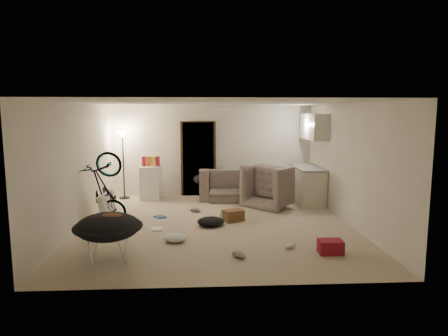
{
  "coord_description": "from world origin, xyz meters",
  "views": [
    {
      "loc": [
        -0.29,
        -8.06,
        2.32
      ],
      "look_at": [
        0.19,
        0.6,
        1.1
      ],
      "focal_mm": 32.0,
      "sensor_mm": 36.0,
      "label": 1
    }
  ],
  "objects": [
    {
      "name": "snack_box_1",
      "position": [
        -1.72,
        2.55,
        1.0
      ],
      "size": [
        0.11,
        0.09,
        0.3
      ],
      "primitive_type": "cube",
      "rotation": [
        0.0,
        0.0,
        -0.26
      ],
      "color": "#C05D18",
      "rests_on": "mini_fridge"
    },
    {
      "name": "wall_left",
      "position": [
        -2.76,
        0.0,
        1.25
      ],
      "size": [
        0.02,
        6.0,
        2.5
      ],
      "primitive_type": "cube",
      "color": "silver",
      "rests_on": "floor"
    },
    {
      "name": "saucer_chair",
      "position": [
        -1.76,
        -1.96,
        0.45
      ],
      "size": [
        1.07,
        1.07,
        0.76
      ],
      "color": "silver",
      "rests_on": "floor"
    },
    {
      "name": "newspaper",
      "position": [
        -0.11,
        0.15,
        0.0
      ],
      "size": [
        0.57,
        0.62,
        0.01
      ],
      "primitive_type": "cube",
      "rotation": [
        0.0,
        0.0,
        0.49
      ],
      "color": "beige",
      "rests_on": "floor"
    },
    {
      "name": "floor_lamp",
      "position": [
        -2.4,
        2.65,
        1.31
      ],
      "size": [
        0.28,
        0.28,
        1.81
      ],
      "color": "black",
      "rests_on": "floor"
    },
    {
      "name": "wall_back",
      "position": [
        0.0,
        3.01,
        1.25
      ],
      "size": [
        5.5,
        0.02,
        2.5
      ],
      "primitive_type": "cube",
      "color": "silver",
      "rests_on": "floor"
    },
    {
      "name": "door_trim",
      "position": [
        -0.4,
        2.94,
        1.02
      ],
      "size": [
        0.97,
        0.04,
        2.1
      ],
      "primitive_type": "cube",
      "color": "black",
      "rests_on": "floor"
    },
    {
      "name": "shoe_4",
      "position": [
        1.2,
        -1.57,
        0.05
      ],
      "size": [
        0.26,
        0.25,
        0.1
      ],
      "primitive_type": "ellipsoid",
      "rotation": [
        0.0,
        0.0,
        0.74
      ],
      "color": "white",
      "rests_on": "floor"
    },
    {
      "name": "armchair",
      "position": [
        1.57,
        1.69,
        0.38
      ],
      "size": [
        1.54,
        1.54,
        0.76
      ],
      "primitive_type": "imported",
      "rotation": [
        0.0,
        0.0,
        2.34
      ],
      "color": "#333932",
      "rests_on": "floor"
    },
    {
      "name": "book_asset",
      "position": [
        -1.84,
        -0.82,
        0.01
      ],
      "size": [
        0.25,
        0.2,
        0.02
      ],
      "primitive_type": "imported",
      "rotation": [
        0.0,
        0.0,
        1.38
      ],
      "color": "maroon",
      "rests_on": "floor"
    },
    {
      "name": "wall_front",
      "position": [
        0.0,
        -3.01,
        1.25
      ],
      "size": [
        5.5,
        0.02,
        2.5
      ],
      "primitive_type": "cube",
      "color": "silver",
      "rests_on": "floor"
    },
    {
      "name": "clothes_lump_c",
      "position": [
        -0.8,
        -1.07,
        0.07
      ],
      "size": [
        0.57,
        0.56,
        0.13
      ],
      "primitive_type": "ellipsoid",
      "rotation": [
        0.0,
        0.0,
        -0.62
      ],
      "color": "silver",
      "rests_on": "floor"
    },
    {
      "name": "tv_box",
      "position": [
        -2.3,
        0.33,
        0.32
      ],
      "size": [
        0.27,
        0.97,
        0.65
      ],
      "primitive_type": "cube",
      "rotation": [
        0.0,
        -0.21,
        0.02
      ],
      "color": "silver",
      "rests_on": "floor"
    },
    {
      "name": "clothes_lump_a",
      "position": [
        -0.13,
        -0.1,
        0.09
      ],
      "size": [
        0.59,
        0.52,
        0.18
      ],
      "primitive_type": "ellipsoid",
      "rotation": [
        0.0,
        0.0,
        0.08
      ],
      "color": "black",
      "rests_on": "floor"
    },
    {
      "name": "book_white",
      "position": [
        -1.21,
        -0.33,
        0.01
      ],
      "size": [
        0.26,
        0.31,
        0.03
      ],
      "primitive_type": "cube",
      "rotation": [
        0.0,
        0.0,
        0.19
      ],
      "color": "silver",
      "rests_on": "floor"
    },
    {
      "name": "drink_case_a",
      "position": [
        0.36,
        0.25,
        0.12
      ],
      "size": [
        0.5,
        0.44,
        0.24
      ],
      "primitive_type": "cube",
      "rotation": [
        0.0,
        0.0,
        0.44
      ],
      "color": "brown",
      "rests_on": "floor"
    },
    {
      "name": "snack_box_0",
      "position": [
        -1.84,
        2.55,
        1.0
      ],
      "size": [
        0.1,
        0.08,
        0.3
      ],
      "primitive_type": "cube",
      "rotation": [
        0.0,
        0.0,
        0.05
      ],
      "color": "maroon",
      "rests_on": "mini_fridge"
    },
    {
      "name": "book_blue",
      "position": [
        -1.24,
        0.61,
        0.01
      ],
      "size": [
        0.31,
        0.33,
        0.03
      ],
      "primitive_type": "cube",
      "rotation": [
        0.0,
        0.0,
        0.63
      ],
      "color": "#2C439F",
      "rests_on": "floor"
    },
    {
      "name": "drink_case_b",
      "position": [
        1.81,
        -1.83,
        0.11
      ],
      "size": [
        0.4,
        0.3,
        0.22
      ],
      "primitive_type": "cube",
      "rotation": [
        0.0,
        0.0,
        -0.03
      ],
      "color": "maroon",
      "rests_on": "floor"
    },
    {
      "name": "wall_right",
      "position": [
        2.76,
        0.0,
        1.25
      ],
      "size": [
        0.02,
        6.0,
        2.5
      ],
      "primitive_type": "cube",
      "color": "silver",
      "rests_on": "floor"
    },
    {
      "name": "shoe_1",
      "position": [
        -0.46,
        1.03,
        0.05
      ],
      "size": [
        0.28,
        0.18,
        0.09
      ],
      "primitive_type": "ellipsoid",
      "rotation": [
        0.0,
        0.0,
        -0.34
      ],
      "color": "slate",
      "rests_on": "floor"
    },
    {
      "name": "sofa_drape",
      "position": [
        -0.25,
        2.45,
        0.54
      ],
      "size": [
        0.61,
        0.53,
        0.28
      ],
      "primitive_type": "ellipsoid",
      "rotation": [
        0.0,
        0.0,
        0.12
      ],
      "color": "black",
      "rests_on": "sofa"
    },
    {
      "name": "hoodie",
      "position": [
        -1.71,
        -1.99,
        0.66
      ],
      "size": [
        0.55,
        0.49,
        0.22
      ],
      "primitive_type": "ellipsoid",
      "rotation": [
        0.0,
        0.0,
        0.2
      ],
      "color": "brown",
      "rests_on": "saucer_chair"
    },
    {
      "name": "sofa",
      "position": [
        0.7,
        2.45,
        0.31
      ],
      "size": [
        2.14,
        0.89,
        0.62
      ],
      "primitive_type": "imported",
      "rotation": [
        0.0,
        0.0,
        3.11
      ],
      "color": "#333932",
      "rests_on": "floor"
    },
    {
      "name": "bicycle",
      "position": [
        -2.3,
        0.12,
        0.41
      ],
      "size": [
        1.63,
        0.87,
        0.9
      ],
      "primitive_type": "imported",
      "rotation": [
        0.0,
        -0.17,
        1.44
      ],
      "color": "black",
      "rests_on": "floor"
    },
    {
      "name": "counter_top",
      "position": [
        2.43,
        2.0,
        0.9
      ],
      "size": [
        0.64,
        1.54,
        0.04
      ],
      "primitive_type": "cube",
      "color": "gray",
      "rests_on": "kitchen_counter"
    },
    {
      "name": "snack_box_3",
      "position": [
        -1.48,
        2.55,
        1.0
      ],
      "size": [
        0.11,
        0.08,
        0.3
      ],
      "primitive_type": "cube",
      "rotation": [
        0.0,
        0.0,
        -0.15
      ],
      "color": "maroon",
      "rests_on": "mini_fridge"
    },
    {
      "name": "clothes_lump_b",
      "position": [
        0.13,
        2.55,
        0.08
      ],
      "size": [
        0.63,
        0.59,
        0.15
      ],
      "primitive_type": "ellipsoid",
      "rotation": [
        0.0,
        0.0,
        0.39
      ],
      "color": "black",
      "rests_on": "floor"
    },
    {
      "name": "doorway",
      "position": [
        -0.4,
        2.97,
        1.02
      ],
      "size": [
        0.85,
        0.1,
        2.04
      ],
      "primitive_type": "cube",
      "color": "black",
      "rests_on": "floor"
    },
    {
      "name": "juicer",
      "position": [
        0.14,
        0.32,
        0.1
      ],
      "size": [
        0.17,
        0.17,
        0.24
      ],
      "color": "beige",
      "rests_on": "floor"
    },
    {
      "name": "floor",
      "position": [
        0.0,
        0.0,
        -0.01
      ],
      "size": [
        5.5,
        6.0,
        0.02
      ],
      "primitive_type": "cube",
      "color": "#B8A58E",
      "rests_on": "ground"
    },
    {
      "name": "ceiling",
      "position": [
        0.0,
        0.0,
        2.51
      ],
      "size": [
        5.5,
        6.0,
        0.02
      ],
      "primitive_type": "cube",
      "color": "white",
      "rests_on": "wall_back"
    },
    {
      "name": "kitchen_uppers",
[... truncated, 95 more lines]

